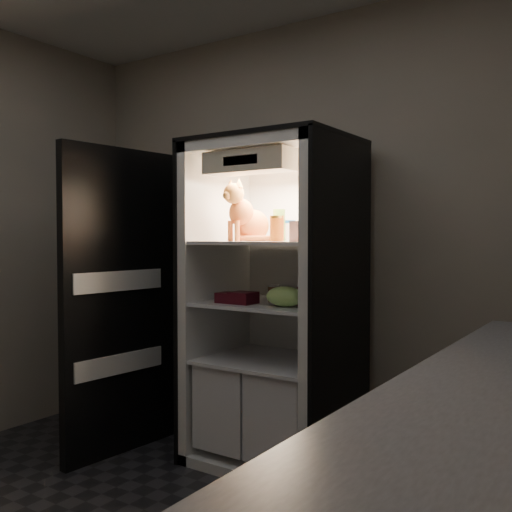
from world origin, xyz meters
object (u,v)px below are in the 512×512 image
Objects in this scene: soda_can_a at (304,291)px; soda_can_b at (304,293)px; berry_box_right at (243,298)px; mayo_tub at (288,231)px; soda_can_c at (302,296)px; salsa_jar at (277,228)px; pepper_jar at (316,224)px; cream_carton at (297,231)px; berry_box_left at (229,298)px; refrigerator at (276,326)px; parmesan_shaker at (279,225)px; condiment_jar at (274,293)px; grape_bag at (285,296)px; tabby_cat at (247,218)px.

soda_can_b is at bearing -60.95° from soda_can_a.
soda_can_b is 0.35m from berry_box_right.
soda_can_c is at bearing -45.27° from mayo_tub.
salsa_jar is 0.23m from pepper_jar.
soda_can_c is at bearing -86.32° from pepper_jar.
mayo_tub is 0.50m from berry_box_right.
soda_can_c is 0.82× the size of berry_box_right.
berry_box_left is (-0.45, -0.00, -0.37)m from cream_carton.
berry_box_right is at bearing -109.28° from refrigerator.
salsa_jar reaches higher than soda_can_a.
refrigerator reaches higher than berry_box_right.
salsa_jar is 0.48m from berry_box_left.
berry_box_right is (0.10, 0.01, 0.00)m from berry_box_left.
cream_carton is 0.79× the size of soda_can_b.
pepper_jar is 1.66× the size of berry_box_left.
berry_box_right is at bearing -107.21° from parmesan_shaker.
condiment_jar is at bearing 40.80° from berry_box_left.
refrigerator is at bearing 152.29° from soda_can_c.
berry_box_left is at bearing -160.78° from soda_can_b.
salsa_jar reaches higher than berry_box_left.
soda_can_c is (0.24, -0.16, -0.39)m from parmesan_shaker.
parmesan_shaker is 1.86× the size of condiment_jar.
soda_can_b reaches higher than grape_bag.
parmesan_shaker is at bearing 56.08° from berry_box_left.
pepper_jar reaches higher than condiment_jar.
mayo_tub is 0.38m from soda_can_a.
berry_box_left is at bearing -176.67° from berry_box_right.
tabby_cat reaches higher than salsa_jar.
berry_box_right is at bearing -121.53° from condiment_jar.
tabby_cat is at bearing 77.53° from berry_box_left.
parmesan_shaker is at bearing -174.75° from soda_can_a.
cream_carton is 0.36m from soda_can_c.
pepper_jar is at bearing 34.81° from berry_box_left.
soda_can_c is 0.34m from berry_box_right.
condiment_jar is at bearing 23.49° from tabby_cat.
grape_bag is (0.18, -0.21, 0.20)m from refrigerator.
condiment_jar is at bearing 137.92° from grape_bag.
salsa_jar reaches higher than cream_carton.
tabby_cat reaches higher than parmesan_shaker.
soda_can_a is 0.94× the size of berry_box_right.
soda_can_a is (-0.07, -0.01, -0.38)m from pepper_jar.
soda_can_a is 1.14× the size of soda_can_c.
parmesan_shaker is 0.07m from mayo_tub.
salsa_jar is 1.30× the size of soda_can_c.
cream_carton is at bearing -14.52° from grape_bag.
grape_bag is at bearing -113.70° from soda_can_b.
condiment_jar reaches higher than berry_box_right.
parmesan_shaker is at bearing 136.33° from cream_carton.
soda_can_c is at bearing -17.33° from condiment_jar.
soda_can_b is at bearing -88.75° from pepper_jar.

